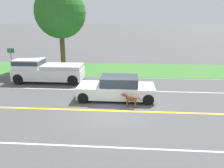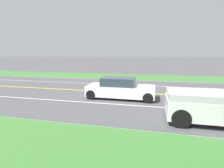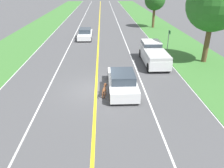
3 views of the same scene
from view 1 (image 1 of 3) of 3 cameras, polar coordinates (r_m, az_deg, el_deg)
name	(u,v)px [view 1 (image 1 of 3)]	position (r m, az deg, el deg)	size (l,w,h in m)	color
ground_plane	(112,111)	(11.91, 0.09, -7.02)	(400.00, 400.00, 0.00)	#4C4C4F
centre_divider_line	(112,111)	(11.91, 0.09, -7.01)	(0.18, 160.00, 0.01)	yellow
lane_edge_line_right	(118,77)	(18.52, 1.68, 1.72)	(0.14, 160.00, 0.01)	white
lane_dash_same_dir	(116,90)	(15.17, 1.06, -1.70)	(0.10, 160.00, 0.01)	white
lane_dash_oncoming	(106,147)	(8.83, -1.65, -16.15)	(0.10, 160.00, 0.01)	white
grass_verge_right	(120,69)	(21.43, 2.05, 3.81)	(6.00, 160.00, 0.03)	#3D7533
ego_car	(117,89)	(13.42, 1.29, -1.19)	(1.94, 4.64, 1.44)	white
dog	(130,98)	(12.25, 4.70, -3.73)	(0.41, 1.15, 0.84)	brown
pickup_truck	(46,70)	(17.87, -16.90, 3.46)	(1.99, 5.31, 1.81)	silver
roadside_tree_right_near	(60,13)	(22.21, -13.35, 17.66)	(4.83, 4.83, 7.77)	brown
street_sign	(11,57)	(21.77, -24.81, 6.37)	(0.11, 0.64, 2.31)	gray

